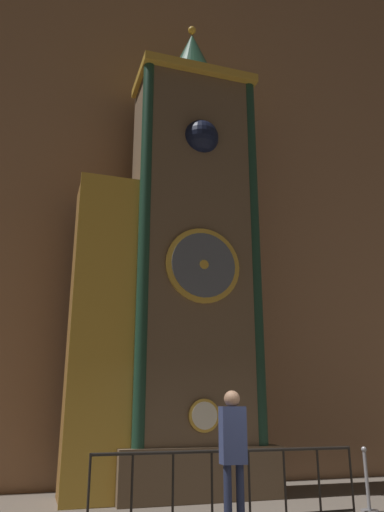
% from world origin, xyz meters
% --- Properties ---
extents(cathedral_back_wall, '(24.00, 0.32, 15.45)m').
position_xyz_m(cathedral_back_wall, '(-0.09, 6.02, 7.71)').
color(cathedral_back_wall, '#936B4C').
rests_on(cathedral_back_wall, ground_plane).
extents(clock_tower, '(4.06, 1.83, 10.79)m').
position_xyz_m(clock_tower, '(-0.48, 4.47, 4.44)').
color(clock_tower, brown).
rests_on(clock_tower, ground_plane).
extents(railing_fence, '(4.21, 0.05, 1.01)m').
position_xyz_m(railing_fence, '(-0.25, 2.17, 0.56)').
color(railing_fence, black).
rests_on(railing_fence, ground_plane).
extents(visitor_near, '(0.35, 0.24, 1.84)m').
position_xyz_m(visitor_near, '(-0.51, 1.40, 1.12)').
color(visitor_near, '#1B213A').
rests_on(visitor_near, ground_plane).
extents(stanchion_post, '(0.28, 0.28, 0.99)m').
position_xyz_m(stanchion_post, '(2.16, 2.23, 0.32)').
color(stanchion_post, gray).
rests_on(stanchion_post, ground_plane).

